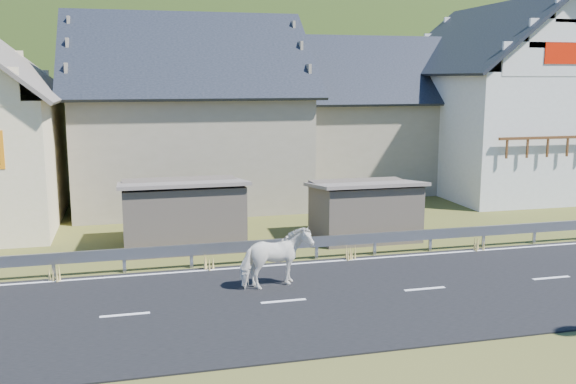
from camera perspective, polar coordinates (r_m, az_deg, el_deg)
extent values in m
plane|color=#414815|center=(16.90, -0.40, -9.81)|extent=(160.00, 160.00, 0.00)
cube|color=black|center=(16.89, -0.40, -9.75)|extent=(60.00, 7.00, 0.04)
cube|color=silver|center=(16.88, -0.40, -9.67)|extent=(60.00, 6.60, 0.01)
cube|color=#93969B|center=(20.16, -2.91, -4.79)|extent=(28.00, 0.08, 0.34)
cube|color=#93969B|center=(20.00, -20.12, -6.21)|extent=(0.10, 0.06, 0.70)
cube|color=#93969B|center=(19.88, -14.35, -6.00)|extent=(0.10, 0.06, 0.70)
cube|color=#93969B|center=(19.96, -8.58, -5.73)|extent=(0.10, 0.06, 0.70)
cube|color=#93969B|center=(20.24, -2.91, -5.40)|extent=(0.10, 0.06, 0.70)
cube|color=#93969B|center=(20.70, 2.54, -5.04)|extent=(0.10, 0.06, 0.70)
cube|color=#93969B|center=(21.35, 7.71, -4.66)|extent=(0.10, 0.06, 0.70)
cube|color=#93969B|center=(22.16, 12.53, -4.26)|extent=(0.10, 0.06, 0.70)
cube|color=#93969B|center=(23.11, 16.98, -3.87)|extent=(0.10, 0.06, 0.70)
cube|color=#93969B|center=(24.19, 21.05, -3.50)|extent=(0.10, 0.06, 0.70)
cube|color=brown|center=(22.49, -9.34, -1.98)|extent=(4.30, 3.30, 2.40)
cube|color=brown|center=(23.46, 6.80, -1.66)|extent=(3.80, 2.90, 2.20)
cube|color=gray|center=(30.73, -8.94, 3.90)|extent=(10.00, 9.00, 5.00)
cube|color=gray|center=(35.03, 7.31, 4.36)|extent=(9.00, 8.00, 4.60)
cube|color=silver|center=(35.02, 18.37, 5.08)|extent=(8.00, 10.00, 6.00)
cube|color=red|center=(30.81, 23.86, 11.20)|extent=(2.60, 0.06, 0.90)
cube|color=#563719|center=(30.72, 23.64, 4.49)|extent=(6.80, 0.12, 0.12)
ellipsoid|color=#233E14|center=(197.32, -11.52, 2.40)|extent=(440.00, 280.00, 260.00)
imported|color=white|center=(17.72, -1.08, -5.90)|extent=(1.36, 2.13, 1.66)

